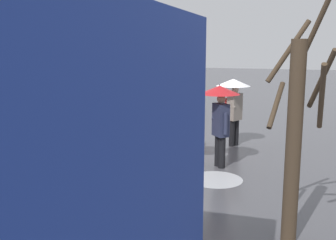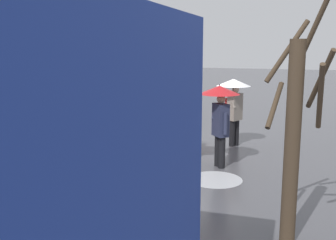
# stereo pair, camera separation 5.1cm
# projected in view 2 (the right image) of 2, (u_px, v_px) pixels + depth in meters

# --- Properties ---
(ground_plane) EXTENTS (90.00, 90.00, 0.00)m
(ground_plane) POSITION_uv_depth(u_px,v_px,m) (199.00, 145.00, 12.76)
(ground_plane) COLOR #4C4C51
(slush_patch_near_cluster) EXTENTS (1.27, 1.27, 0.01)m
(slush_patch_near_cluster) POSITION_uv_depth(u_px,v_px,m) (215.00, 179.00, 9.48)
(slush_patch_near_cluster) COLOR #ADAFB5
(slush_patch_near_cluster) RESTS_ON ground
(slush_patch_under_van) EXTENTS (1.69, 1.69, 0.01)m
(slush_patch_under_van) POSITION_uv_depth(u_px,v_px,m) (89.00, 132.00, 14.76)
(slush_patch_under_van) COLOR #999BA0
(slush_patch_under_van) RESTS_ON ground
(slush_patch_mid_street) EXTENTS (2.02, 2.02, 0.01)m
(slush_patch_mid_street) POSITION_uv_depth(u_px,v_px,m) (147.00, 136.00, 14.01)
(slush_patch_mid_street) COLOR silver
(slush_patch_mid_street) RESTS_ON ground
(slush_patch_far_side) EXTENTS (2.25, 2.25, 0.01)m
(slush_patch_far_side) POSITION_uv_depth(u_px,v_px,m) (119.00, 137.00, 13.86)
(slush_patch_far_side) COLOR #ADAFB5
(slush_patch_far_side) RESTS_ON ground
(cargo_van_parked_right) EXTENTS (2.39, 5.43, 2.60)m
(cargo_van_parked_right) POSITION_uv_depth(u_px,v_px,m) (88.00, 107.00, 12.76)
(cargo_van_parked_right) COLOR gray
(cargo_van_parked_right) RESTS_ON ground
(shopping_cart_vendor) EXTENTS (0.61, 0.86, 1.04)m
(shopping_cart_vendor) POSITION_uv_depth(u_px,v_px,m) (185.00, 133.00, 11.92)
(shopping_cart_vendor) COLOR red
(shopping_cart_vendor) RESTS_ON ground
(hand_dolly_boxes) EXTENTS (0.75, 0.85, 1.32)m
(hand_dolly_boxes) POSITION_uv_depth(u_px,v_px,m) (155.00, 130.00, 12.52)
(hand_dolly_boxes) COLOR #515156
(hand_dolly_boxes) RESTS_ON ground
(pedestrian_pink_side) EXTENTS (1.04, 1.04, 2.15)m
(pedestrian_pink_side) POSITION_uv_depth(u_px,v_px,m) (234.00, 96.00, 12.39)
(pedestrian_pink_side) COLOR black
(pedestrian_pink_side) RESTS_ON ground
(pedestrian_black_side) EXTENTS (1.04, 1.04, 2.15)m
(pedestrian_black_side) POSITION_uv_depth(u_px,v_px,m) (178.00, 106.00, 10.35)
(pedestrian_black_side) COLOR black
(pedestrian_black_side) RESTS_ON ground
(pedestrian_white_side) EXTENTS (1.04, 1.04, 2.15)m
(pedestrian_white_side) POSITION_uv_depth(u_px,v_px,m) (220.00, 106.00, 10.25)
(pedestrian_white_side) COLOR black
(pedestrian_white_side) RESTS_ON ground
(bare_tree_near) EXTENTS (1.03, 0.94, 4.11)m
(bare_tree_near) POSITION_uv_depth(u_px,v_px,m) (294.00, 132.00, 6.18)
(bare_tree_near) COLOR #423323
(bare_tree_near) RESTS_ON ground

